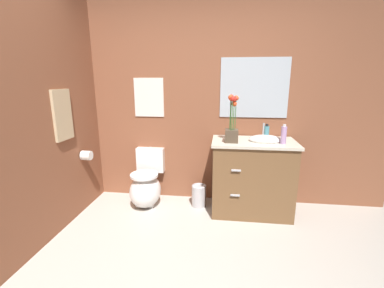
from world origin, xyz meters
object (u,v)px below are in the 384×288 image
Objects in this scene: hanging_towel at (63,115)px; wall_mirror at (254,88)px; lotion_bottle at (284,135)px; toilet at (146,186)px; vanity_cabinet at (252,176)px; flower_vase at (232,124)px; toilet_paper_roll at (87,155)px; soap_bottle at (266,133)px; wall_poster at (149,98)px; trash_bin at (199,196)px.

wall_mirror is at bearing 20.40° from hanging_towel.
toilet is at bearing 175.33° from lotion_bottle.
wall_mirror is 2.14m from hanging_towel.
vanity_cabinet is 4.97× the size of lotion_bottle.
toilet is at bearing 34.04° from hanging_towel.
flower_vase is 1.78m from hanging_towel.
toilet is 0.80m from toilet_paper_roll.
soap_bottle is at bearing 0.56° from toilet.
soap_bottle is 0.39× the size of wall_poster.
hanging_towel reaches higher than vanity_cabinet.
toilet is 0.86× the size of wall_mirror.
toilet is at bearing -179.44° from soap_bottle.
lotion_bottle is 2.32m from hanging_towel.
flower_vase is at bearing -6.36° from toilet.
toilet is at bearing -90.00° from wall_poster.
toilet_paper_roll is at bearing -170.02° from trash_bin.
flower_vase is 4.73× the size of toilet_paper_roll.
soap_bottle is 2.11m from toilet_paper_roll.
hanging_towel is (-1.99, -0.74, -0.26)m from wall_mirror.
wall_poster is at bearing 169.94° from soap_bottle.
wall_mirror is (-0.29, 0.40, 0.48)m from lotion_bottle.
trash_bin is at bearing 2.95° from toilet.
trash_bin is (-0.63, 0.06, -0.31)m from vanity_cabinet.
flower_vase is 2.45× the size of lotion_bottle.
wall_poster reaches higher than trash_bin.
toilet_paper_roll is (-0.65, -0.20, 0.44)m from toilet.
trash_bin is at bearing 174.51° from vanity_cabinet.
flower_vase is 0.65× the size of wall_mirror.
wall_mirror is at bearing 11.70° from toilet.
trash_bin is (-0.92, 0.16, -0.83)m from lotion_bottle.
hanging_towel reaches higher than soap_bottle.
lotion_bottle reaches higher than vanity_cabinet.
lotion_bottle is 1.67m from wall_poster.
lotion_bottle is at bearing -14.05° from wall_poster.
wall_poster is (-1.43, 0.25, 0.37)m from soap_bottle.
toilet_paper_roll is at bearing -178.29° from lotion_bottle.
wall_mirror reaches higher than trash_bin.
flower_vase reaches higher than soap_bottle.
toilet_paper_roll is (-1.31, -0.23, 0.54)m from trash_bin.
trash_bin is (-0.37, 0.15, -0.94)m from flower_vase.
lotion_bottle is 0.26× the size of wall_mirror.
hanging_towel is (-1.74, -0.36, 0.12)m from flower_vase.
hanging_towel reaches higher than toilet_paper_roll.
soap_bottle reaches higher than toilet_paper_roll.
soap_bottle is at bearing 137.66° from lotion_bottle.
wall_poster is 1.03m from hanging_towel.
lotion_bottle is (0.55, -0.01, -0.10)m from flower_vase.
flower_vase is 1.73m from toilet_paper_roll.
toilet_paper_roll is at bearing -174.22° from soap_bottle.
trash_bin is at bearing 169.93° from lotion_bottle.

